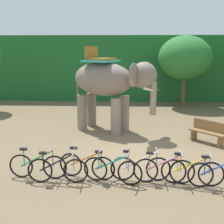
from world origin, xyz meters
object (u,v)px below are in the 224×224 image
Objects in this scene: bike_blue at (219,174)px; wooden_bench at (208,131)px; elephant at (109,83)px; bike_yellow at (192,172)px; bike_teal at (112,170)px; tree_far_left at (185,58)px; bike_green at (38,166)px; bike_white at (140,168)px; bike_black at (58,170)px; bike_pink at (164,170)px; bike_orange at (87,165)px.

wooden_bench is (0.75, 4.00, 0.09)m from bike_blue.
bike_yellow is (2.56, -5.44, -1.82)m from elephant.
bike_yellow is (2.19, -0.02, 0.00)m from bike_teal.
tree_far_left is at bearing 86.86° from wooden_bench.
bike_green is 1.00× the size of bike_white.
bike_yellow is (1.40, -0.21, 0.00)m from bike_white.
bike_black is 2.95m from bike_pink.
bike_yellow is 0.99× the size of bike_blue.
bike_orange is 2.20m from bike_pink.
bike_black is 4.40m from bike_blue.
bike_green is 1.24× the size of wooden_bench.
bike_black is at bearing -115.74° from tree_far_left.
bike_blue is (4.40, -0.13, 0.00)m from bike_black.
bike_orange is at bearing -113.21° from tree_far_left.
bike_yellow is 0.71m from bike_blue.
elephant is (-4.42, -6.09, -0.89)m from tree_far_left.
bike_green is at bearing -109.02° from elephant.
bike_green is 1.00× the size of bike_black.
bike_white is (-3.27, -11.33, -2.71)m from tree_far_left.
bike_teal reaches higher than wooden_bench.
elephant is at bearing -125.97° from tree_far_left.
tree_far_left reaches higher than bike_blue.
bike_yellow is at bearing -110.57° from wooden_bench.
bike_yellow is (4.35, -0.24, 0.00)m from bike_green.
tree_far_left is 2.62× the size of bike_green.
bike_teal is at bearing -109.40° from tree_far_left.
bike_blue is at bearing -9.97° from bike_white.
bike_teal is 1.43m from bike_pink.
bike_yellow is 4.10m from wooden_bench.
bike_blue is (3.64, -0.48, 0.00)m from bike_orange.
bike_white is at bearing -4.06° from bike_orange.
elephant reaches higher than bike_yellow.
tree_far_left is at bearing 70.60° from bike_teal.
elephant is at bearing 93.89° from bike_teal.
wooden_bench is (4.00, -1.60, -1.72)m from elephant.
bike_white is at bearing 167.85° from bike_pink.
bike_black is at bearing -22.92° from bike_green.
bike_green is 4.36m from bike_yellow.
tree_far_left is at bearing 84.27° from bike_blue.
wooden_bench is (3.63, 3.82, 0.09)m from bike_teal.
elephant reaches higher than bike_teal.
bike_yellow is at bearing -0.55° from bike_teal.
bike_pink is 1.01× the size of bike_yellow.
bike_white is 0.65m from bike_pink.
bike_teal is (0.37, -5.42, -1.82)m from elephant.
bike_green and bike_black have the same top height.
tree_far_left reaches higher than bike_white.
bike_black reaches higher than wooden_bench.
wooden_bench is at bearing 79.38° from bike_blue.
bike_orange is at bearing 24.39° from bike_black.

